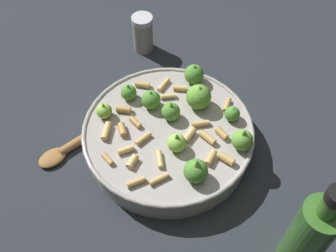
{
  "coord_description": "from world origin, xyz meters",
  "views": [
    {
      "loc": [
        0.41,
        -0.06,
        0.61
      ],
      "look_at": [
        0.0,
        0.0,
        0.06
      ],
      "focal_mm": 42.96,
      "sensor_mm": 36.0,
      "label": 1
    }
  ],
  "objects_px": {
    "cooking_pan": "(169,134)",
    "pepper_shaker": "(143,33)",
    "wooden_spoon": "(84,138)",
    "olive_oil_bottle": "(309,236)"
  },
  "relations": [
    {
      "from": "cooking_pan",
      "to": "wooden_spoon",
      "type": "relative_size",
      "value": 1.53
    },
    {
      "from": "wooden_spoon",
      "to": "olive_oil_bottle",
      "type": "bearing_deg",
      "value": 49.02
    },
    {
      "from": "cooking_pan",
      "to": "pepper_shaker",
      "type": "relative_size",
      "value": 3.58
    },
    {
      "from": "pepper_shaker",
      "to": "wooden_spoon",
      "type": "bearing_deg",
      "value": -30.44
    },
    {
      "from": "olive_oil_bottle",
      "to": "cooking_pan",
      "type": "bearing_deg",
      "value": -146.6
    },
    {
      "from": "cooking_pan",
      "to": "olive_oil_bottle",
      "type": "relative_size",
      "value": 1.44
    },
    {
      "from": "cooking_pan",
      "to": "olive_oil_bottle",
      "type": "distance_m",
      "value": 0.29
    },
    {
      "from": "cooking_pan",
      "to": "wooden_spoon",
      "type": "height_order",
      "value": "cooking_pan"
    },
    {
      "from": "cooking_pan",
      "to": "pepper_shaker",
      "type": "bearing_deg",
      "value": -176.45
    },
    {
      "from": "cooking_pan",
      "to": "olive_oil_bottle",
      "type": "xyz_separation_m",
      "value": [
        0.23,
        0.15,
        0.05
      ]
    }
  ]
}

